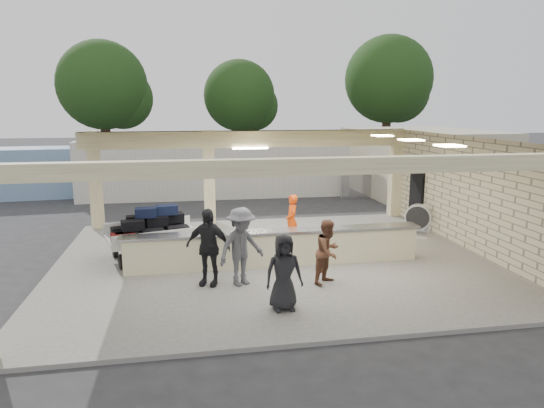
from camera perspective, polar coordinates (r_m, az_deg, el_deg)
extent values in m
plane|color=#29292C|center=(13.92, -0.02, -6.90)|extent=(120.00, 120.00, 0.00)
cube|color=slate|center=(13.91, -0.02, -6.71)|extent=(12.00, 10.00, 0.10)
cube|color=tan|center=(13.25, -0.02, 7.62)|extent=(12.00, 10.00, 0.02)
cube|color=beige|center=(15.66, 22.14, 0.92)|extent=(0.02, 10.00, 3.50)
cube|color=black|center=(18.48, 16.62, 0.88)|extent=(0.10, 0.95, 2.10)
cube|color=tan|center=(17.95, -2.69, 7.65)|extent=(12.00, 0.50, 0.60)
cube|color=tan|center=(8.55, 5.69, 4.45)|extent=(12.00, 0.30, 0.30)
cube|color=tan|center=(18.23, -20.07, 2.60)|extent=(0.40, 0.40, 3.50)
cube|color=tan|center=(17.97, -7.41, 3.08)|extent=(0.40, 0.40, 3.50)
cube|color=tan|center=(19.74, 14.30, 3.57)|extent=(0.40, 0.40, 3.50)
cube|color=white|center=(17.73, -2.58, 6.57)|extent=(1.30, 0.12, 0.06)
cube|color=#FFEABF|center=(15.77, 12.85, 7.84)|extent=(0.55, 0.55, 0.04)
cube|color=#FFEABF|center=(13.95, 16.04, 7.25)|extent=(0.55, 0.55, 0.04)
cube|color=#FFEABF|center=(12.19, 20.15, 6.46)|extent=(0.55, 0.55, 0.04)
cube|color=beige|center=(13.29, 0.36, -5.32)|extent=(8.00, 0.50, 0.90)
cube|color=#B7B7BC|center=(13.15, 0.36, -3.23)|extent=(8.20, 0.58, 0.06)
cube|color=silver|center=(14.23, -13.67, -3.83)|extent=(2.88, 2.18, 0.12)
cylinder|color=black|center=(13.64, -17.27, -6.48)|extent=(0.23, 0.43, 0.41)
cylinder|color=black|center=(14.71, -17.98, -5.23)|extent=(0.23, 0.43, 0.41)
cylinder|color=black|center=(14.07, -9.01, -5.55)|extent=(0.23, 0.43, 0.41)
cylinder|color=black|center=(15.10, -10.29, -4.41)|extent=(0.23, 0.43, 0.41)
cube|color=silver|center=(14.91, -14.36, -2.36)|extent=(2.47, 0.76, 0.31)
cube|color=silver|center=(13.46, -12.99, -3.78)|extent=(2.47, 0.76, 0.31)
cube|color=black|center=(13.75, -16.75, -3.70)|extent=(0.68, 0.54, 0.27)
cube|color=black|center=(13.88, -13.84, -3.40)|extent=(0.68, 0.54, 0.27)
cube|color=black|center=(14.04, -10.99, -3.11)|extent=(0.68, 0.54, 0.27)
cube|color=black|center=(14.34, -17.17, -3.11)|extent=(0.68, 0.54, 0.27)
cube|color=black|center=(14.46, -14.37, -2.83)|extent=(0.68, 0.54, 0.27)
cube|color=black|center=(14.61, -11.63, -2.56)|extent=(0.68, 0.54, 0.27)
cube|color=black|center=(13.81, -16.05, -2.41)|extent=(0.68, 0.54, 0.27)
cube|color=black|center=(14.14, -13.36, -1.95)|extent=(0.68, 0.54, 0.27)
cube|color=black|center=(14.45, -11.57, -1.59)|extent=(0.68, 0.54, 0.27)
cube|color=black|center=(14.34, -15.62, -1.88)|extent=(0.68, 0.54, 0.27)
cube|color=black|center=(14.02, -14.63, -0.97)|extent=(0.68, 0.54, 0.27)
cube|color=black|center=(14.25, -12.30, -0.67)|extent=(0.68, 0.54, 0.27)
cube|color=#590F0C|center=(13.64, -17.10, -3.84)|extent=(0.68, 0.54, 0.27)
cylinder|color=silver|center=(17.44, 16.81, -1.45)|extent=(0.90, 0.72, 0.88)
cylinder|color=black|center=(17.44, 16.81, -1.45)|extent=(0.84, 0.70, 0.78)
cube|color=silver|center=(17.39, 15.87, -2.76)|extent=(0.06, 0.49, 0.29)
cube|color=silver|center=(17.66, 17.59, -2.65)|extent=(0.06, 0.49, 0.29)
imported|color=#F2470C|center=(14.96, 2.35, -1.98)|extent=(0.33, 0.60, 1.63)
imported|color=brown|center=(11.95, 6.62, -5.58)|extent=(0.81, 0.76, 1.60)
imported|color=black|center=(11.82, -7.55, -5.03)|extent=(1.18, 0.81, 1.90)
imported|color=#49494E|center=(11.72, -3.64, -5.04)|extent=(1.30, 0.98, 1.92)
imported|color=black|center=(10.37, 1.40, -8.04)|extent=(0.83, 0.39, 1.65)
imported|color=white|center=(28.84, 14.69, 3.68)|extent=(5.10, 3.34, 1.34)
imported|color=white|center=(30.98, 16.94, 4.27)|extent=(5.26, 3.72, 1.56)
imported|color=black|center=(29.12, 6.81, 4.30)|extent=(5.10, 3.17, 1.60)
cube|color=silver|center=(24.19, -6.68, 4.29)|extent=(12.97, 2.75, 2.80)
cube|color=#7B9EC5|center=(26.43, -26.65, 3.31)|extent=(9.39, 2.96, 2.40)
cylinder|color=gray|center=(23.44, 8.21, 3.03)|extent=(0.06, 0.06, 2.00)
cylinder|color=gray|center=(24.14, 12.73, 3.11)|extent=(0.06, 0.06, 2.00)
cylinder|color=gray|center=(24.98, 16.98, 3.16)|extent=(0.06, 0.06, 2.00)
cylinder|color=gray|center=(25.94, 20.92, 3.20)|extent=(0.06, 0.06, 2.00)
cylinder|color=gray|center=(27.02, 24.57, 3.22)|extent=(0.06, 0.06, 2.00)
cylinder|color=gray|center=(28.21, 27.93, 3.22)|extent=(0.06, 0.06, 2.00)
cube|color=gray|center=(25.94, 20.92, 3.20)|extent=(12.00, 0.02, 2.00)
cylinder|color=gray|center=(25.83, 21.08, 5.39)|extent=(12.00, 0.05, 0.05)
cylinder|color=#382619|center=(37.51, -18.96, 7.57)|extent=(0.70, 0.70, 4.50)
sphere|color=black|center=(37.48, -19.32, 13.06)|extent=(6.30, 6.30, 6.30)
sphere|color=black|center=(37.88, -17.26, 11.80)|extent=(4.50, 4.50, 4.50)
cylinder|color=#382619|center=(39.32, -3.81, 7.95)|extent=(0.70, 0.70, 4.00)
sphere|color=black|center=(39.26, -3.87, 12.61)|extent=(5.60, 5.60, 5.60)
sphere|color=black|center=(39.99, -2.21, 11.46)|extent=(4.00, 4.00, 4.00)
cylinder|color=#382619|center=(41.41, 13.28, 8.54)|extent=(0.70, 0.70, 5.00)
sphere|color=black|center=(41.42, 13.54, 14.07)|extent=(7.00, 7.00, 7.00)
sphere|color=black|center=(42.41, 14.67, 12.59)|extent=(5.00, 5.00, 5.00)
cube|color=#C1B699|center=(26.01, 17.05, 4.80)|extent=(6.00, 8.00, 3.20)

